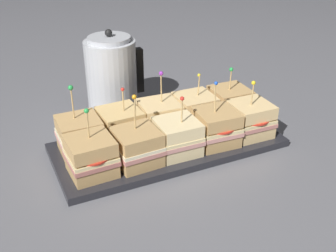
# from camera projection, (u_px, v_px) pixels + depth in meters

# --- Properties ---
(ground_plane) EXTENTS (6.00, 6.00, 0.00)m
(ground_plane) POSITION_uv_depth(u_px,v_px,m) (168.00, 148.00, 1.05)
(ground_plane) COLOR slate
(serving_platter) EXTENTS (0.56, 0.24, 0.02)m
(serving_platter) POSITION_uv_depth(u_px,v_px,m) (168.00, 145.00, 1.05)
(serving_platter) COLOR #232328
(serving_platter) RESTS_ON ground_plane
(sandwich_front_far_left) EXTENTS (0.10, 0.10, 0.15)m
(sandwich_front_far_left) POSITION_uv_depth(u_px,v_px,m) (91.00, 156.00, 0.91)
(sandwich_front_far_left) COLOR tan
(sandwich_front_far_left) RESTS_ON serving_platter
(sandwich_front_left) EXTENTS (0.10, 0.10, 0.16)m
(sandwich_front_left) POSITION_uv_depth(u_px,v_px,m) (137.00, 147.00, 0.94)
(sandwich_front_left) COLOR tan
(sandwich_front_left) RESTS_ON serving_platter
(sandwich_front_center) EXTENTS (0.10, 0.10, 0.15)m
(sandwich_front_center) POSITION_uv_depth(u_px,v_px,m) (177.00, 137.00, 0.98)
(sandwich_front_center) COLOR beige
(sandwich_front_center) RESTS_ON serving_platter
(sandwich_front_right) EXTENTS (0.11, 0.11, 0.16)m
(sandwich_front_right) POSITION_uv_depth(u_px,v_px,m) (216.00, 127.00, 1.02)
(sandwich_front_right) COLOR tan
(sandwich_front_right) RESTS_ON serving_platter
(sandwich_front_far_right) EXTENTS (0.10, 0.10, 0.15)m
(sandwich_front_far_right) POSITION_uv_depth(u_px,v_px,m) (250.00, 119.00, 1.06)
(sandwich_front_far_right) COLOR #DBB77A
(sandwich_front_far_right) RESTS_ON serving_platter
(sandwich_back_far_left) EXTENTS (0.10, 0.10, 0.17)m
(sandwich_back_far_left) POSITION_uv_depth(u_px,v_px,m) (80.00, 135.00, 0.99)
(sandwich_back_far_left) COLOR tan
(sandwich_back_far_left) RESTS_ON serving_platter
(sandwich_back_left) EXTENTS (0.10, 0.10, 0.15)m
(sandwich_back_left) POSITION_uv_depth(u_px,v_px,m) (120.00, 126.00, 1.03)
(sandwich_back_left) COLOR tan
(sandwich_back_left) RESTS_ON serving_platter
(sandwich_back_center) EXTENTS (0.11, 0.11, 0.17)m
(sandwich_back_center) POSITION_uv_depth(u_px,v_px,m) (159.00, 118.00, 1.06)
(sandwich_back_center) COLOR #DBB77A
(sandwich_back_center) RESTS_ON serving_platter
(sandwich_back_right) EXTENTS (0.10, 0.10, 0.15)m
(sandwich_back_right) POSITION_uv_depth(u_px,v_px,m) (195.00, 111.00, 1.10)
(sandwich_back_right) COLOR #DBB77A
(sandwich_back_right) RESTS_ON serving_platter
(sandwich_back_far_right) EXTENTS (0.10, 0.10, 0.15)m
(sandwich_back_far_right) POSITION_uv_depth(u_px,v_px,m) (229.00, 103.00, 1.14)
(sandwich_back_far_right) COLOR tan
(sandwich_back_far_right) RESTS_ON serving_platter
(kettle_steel) EXTENTS (0.16, 0.14, 0.25)m
(kettle_steel) POSITION_uv_depth(u_px,v_px,m) (112.00, 77.00, 1.18)
(kettle_steel) COLOR #B7BABF
(kettle_steel) RESTS_ON ground_plane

